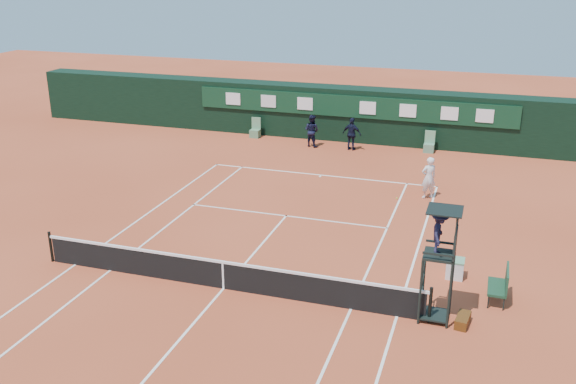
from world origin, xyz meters
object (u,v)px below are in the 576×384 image
at_px(tennis_net, 223,274).
at_px(player_bench, 501,284).
at_px(player, 429,178).
at_px(cooler, 455,268).
at_px(umpire_chair, 440,241).

bearing_deg(tennis_net, player_bench, 12.54).
bearing_deg(player, player_bench, 76.72).
relative_size(cooler, player, 0.35).
bearing_deg(player, umpire_chair, 63.81).
xyz_separation_m(player_bench, player, (-3.11, 8.45, 0.33)).
height_order(cooler, player, player).
xyz_separation_m(umpire_chair, cooler, (0.39, 2.84, -2.13)).
bearing_deg(umpire_chair, player_bench, 42.41).
bearing_deg(umpire_chair, tennis_net, -178.30).
bearing_deg(player, cooler, 69.55).
bearing_deg(umpire_chair, cooler, 82.21).
distance_m(player_bench, cooler, 1.87).
bearing_deg(umpire_chair, player, 97.29).
height_order(player_bench, cooler, player_bench).
relative_size(tennis_net, player, 6.96).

